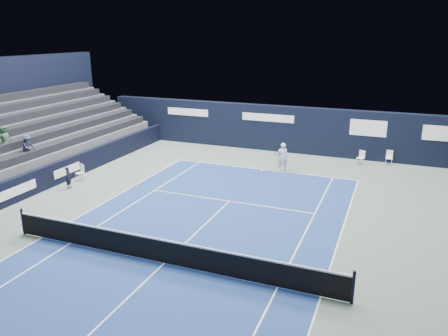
% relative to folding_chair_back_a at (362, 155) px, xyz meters
% --- Properties ---
extents(ground, '(48.00, 48.00, 0.00)m').
position_rel_folding_chair_back_a_xyz_m(ground, '(-5.33, -13.25, -0.58)').
color(ground, '#56665D').
rests_on(ground, ground).
extents(court_surface, '(10.97, 23.77, 0.01)m').
position_rel_folding_chair_back_a_xyz_m(court_surface, '(-5.33, -15.25, -0.57)').
color(court_surface, navy).
rests_on(court_surface, ground).
extents(folding_chair_back_a, '(0.49, 0.51, 0.87)m').
position_rel_folding_chair_back_a_xyz_m(folding_chair_back_a, '(0.00, 0.00, 0.00)').
color(folding_chair_back_a, white).
rests_on(folding_chair_back_a, ground).
extents(folding_chair_back_b, '(0.40, 0.38, 0.89)m').
position_rel_folding_chair_back_a_xyz_m(folding_chair_back_b, '(1.59, 0.57, -0.07)').
color(folding_chair_back_b, white).
rests_on(folding_chair_back_b, ground).
extents(line_judge_chair, '(0.51, 0.50, 0.89)m').
position_rel_folding_chair_back_a_xyz_m(line_judge_chair, '(-14.06, -8.85, -0.07)').
color(line_judge_chair, white).
rests_on(line_judge_chair, ground).
extents(line_judge, '(0.38, 0.48, 1.15)m').
position_rel_folding_chair_back_a_xyz_m(line_judge, '(-13.77, -10.19, -0.00)').
color(line_judge, black).
rests_on(line_judge, ground).
extents(court_markings, '(11.03, 23.83, 0.00)m').
position_rel_folding_chair_back_a_xyz_m(court_markings, '(-5.33, -15.25, -0.57)').
color(court_markings, white).
rests_on(court_markings, court_surface).
extents(tennis_net, '(12.90, 0.10, 1.10)m').
position_rel_folding_chair_back_a_xyz_m(tennis_net, '(-5.33, -15.25, -0.07)').
color(tennis_net, black).
rests_on(tennis_net, ground).
extents(back_sponsor_wall, '(26.00, 0.63, 3.10)m').
position_rel_folding_chair_back_a_xyz_m(back_sponsor_wall, '(-5.32, 1.25, 0.97)').
color(back_sponsor_wall, black).
rests_on(back_sponsor_wall, ground).
extents(side_barrier_left, '(0.33, 22.00, 1.20)m').
position_rel_folding_chair_back_a_xyz_m(side_barrier_left, '(-14.83, -9.27, 0.02)').
color(side_barrier_left, black).
rests_on(side_barrier_left, ground).
extents(spectator_stand, '(6.00, 18.00, 6.40)m').
position_rel_folding_chair_back_a_xyz_m(spectator_stand, '(-18.60, -8.26, 1.38)').
color(spectator_stand, '#4F4F51').
rests_on(spectator_stand, ground).
extents(tennis_player, '(0.71, 0.90, 1.69)m').
position_rel_folding_chair_back_a_xyz_m(tennis_player, '(-4.19, -3.15, 0.27)').
color(tennis_player, silver).
rests_on(tennis_player, ground).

